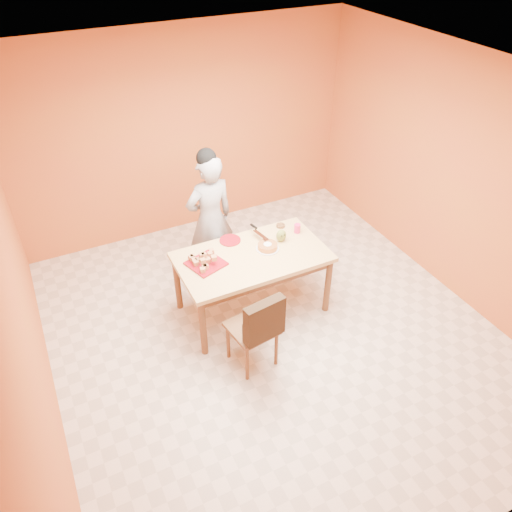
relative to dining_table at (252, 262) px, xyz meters
name	(u,v)px	position (x,y,z in m)	size (l,w,h in m)	color
floor	(274,334)	(0.03, -0.48, -0.67)	(5.00, 5.00, 0.00)	silver
ceiling	(282,84)	(0.03, -0.48, 2.03)	(5.00, 5.00, 0.00)	silver
wall_back	(185,134)	(0.03, 2.02, 0.68)	(4.50, 4.50, 0.00)	#BF532C
wall_left	(19,304)	(-2.22, -0.48, 0.68)	(5.00, 5.00, 0.00)	#BF532C
wall_right	(460,180)	(2.28, -0.48, 0.68)	(5.00, 5.00, 0.00)	#BF532C
dining_table	(252,262)	(0.00, 0.00, 0.00)	(1.60, 0.90, 0.76)	tan
dining_chair	(253,327)	(-0.35, -0.72, -0.18)	(0.49, 0.56, 0.94)	brown
pastry_pile	(206,259)	(-0.50, 0.07, 0.16)	(0.30, 0.30, 0.10)	tan
person	(210,219)	(-0.15, 0.79, 0.14)	(0.59, 0.38, 1.61)	#9C9C9F
pastry_platter	(206,264)	(-0.50, 0.07, 0.10)	(0.34, 0.34, 0.02)	maroon
red_dinner_plate	(230,240)	(-0.10, 0.35, 0.10)	(0.24, 0.24, 0.01)	maroon
white_cake_plate	(268,249)	(0.20, 0.03, 0.10)	(0.25, 0.25, 0.01)	white
sponge_cake	(268,246)	(0.20, 0.03, 0.13)	(0.21, 0.21, 0.05)	#CD8035
cake_server	(261,235)	(0.21, 0.21, 0.16)	(0.05, 0.25, 0.01)	silver
egg_ornament	(281,236)	(0.40, 0.10, 0.17)	(0.11, 0.09, 0.14)	olive
magenta_glass	(297,228)	(0.65, 0.17, 0.15)	(0.07, 0.07, 0.10)	#E12163
checker_tin	(281,226)	(0.53, 0.35, 0.11)	(0.10, 0.10, 0.03)	#341B0E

